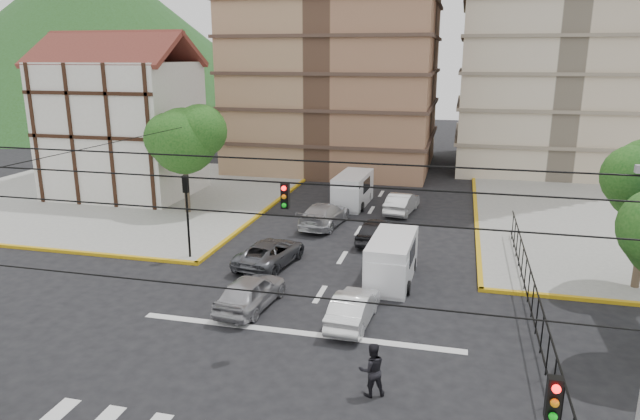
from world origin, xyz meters
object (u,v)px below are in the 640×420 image
(traffic_light_nw, at_px, (187,203))
(car_silver_front_left, at_px, (251,292))
(van_right_lane, at_px, (391,261))
(van_left_lane, at_px, (352,191))
(car_white_front_right, at_px, (353,308))
(pedestrian_crosswalk, at_px, (372,370))

(traffic_light_nw, distance_m, car_silver_front_left, 7.54)
(van_right_lane, height_order, van_left_lane, van_left_lane)
(traffic_light_nw, xyz_separation_m, van_left_lane, (6.27, 12.94, -2.00))
(car_white_front_right, distance_m, pedestrian_crosswalk, 5.07)
(van_left_lane, distance_m, pedestrian_crosswalk, 23.57)
(van_left_lane, xyz_separation_m, pedestrian_crosswalk, (5.02, -23.03, -0.22))
(van_right_lane, xyz_separation_m, pedestrian_crosswalk, (0.55, -9.47, -0.17))
(traffic_light_nw, distance_m, car_white_front_right, 11.37)
(van_right_lane, bearing_deg, pedestrian_crosswalk, -84.85)
(car_silver_front_left, distance_m, car_white_front_right, 4.55)
(van_right_lane, relative_size, car_white_front_right, 1.22)
(car_silver_front_left, bearing_deg, car_white_front_right, -178.39)
(car_white_front_right, bearing_deg, van_left_lane, -75.57)
(traffic_light_nw, xyz_separation_m, van_right_lane, (10.74, -0.62, -2.05))
(car_white_front_right, height_order, pedestrian_crosswalk, pedestrian_crosswalk)
(traffic_light_nw, height_order, van_left_lane, traffic_light_nw)
(van_right_lane, bearing_deg, traffic_light_nw, 178.52)
(traffic_light_nw, distance_m, pedestrian_crosswalk, 15.30)
(traffic_light_nw, relative_size, car_silver_front_left, 1.02)
(car_white_front_right, bearing_deg, car_silver_front_left, -1.35)
(car_silver_front_left, distance_m, pedestrian_crosswalk, 7.98)
(traffic_light_nw, height_order, pedestrian_crosswalk, traffic_light_nw)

